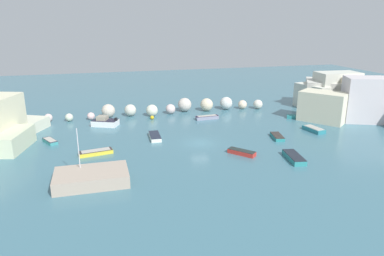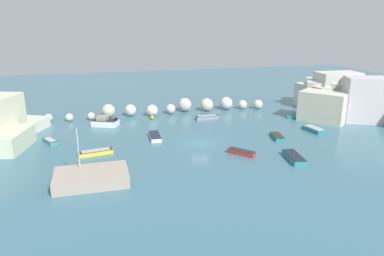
% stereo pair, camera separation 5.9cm
% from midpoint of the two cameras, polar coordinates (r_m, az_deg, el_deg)
% --- Properties ---
extents(cove_water, '(160.00, 160.00, 0.00)m').
position_cam_midpoint_polar(cove_water, '(51.07, 1.27, -2.44)').
color(cove_water, '#3F6D7D').
rests_on(cove_water, ground).
extents(cliff_headland_right, '(24.06, 26.24, 7.72)m').
position_cam_midpoint_polar(cliff_headland_right, '(74.42, 23.80, 4.47)').
color(cliff_headland_right, beige).
rests_on(cliff_headland_right, ground).
extents(rock_breakwater, '(41.11, 4.43, 2.62)m').
position_cam_midpoint_polar(rock_breakwater, '(67.76, -2.70, 3.36)').
color(rock_breakwater, beige).
rests_on(rock_breakwater, ground).
extents(stone_dock, '(7.78, 4.84, 1.38)m').
position_cam_midpoint_polar(stone_dock, '(39.99, -15.89, -7.65)').
color(stone_dock, tan).
rests_on(stone_dock, ground).
extents(channel_buoy, '(0.67, 0.67, 0.67)m').
position_cam_midpoint_polar(channel_buoy, '(63.81, -6.46, 1.70)').
color(channel_buoy, gold).
rests_on(channel_buoy, cove_water).
extents(moored_boat_0, '(2.04, 3.68, 0.53)m').
position_cam_midpoint_polar(moored_boat_0, '(54.58, 13.52, -1.35)').
color(moored_boat_0, teal).
rests_on(moored_boat_0, cove_water).
extents(moored_boat_1, '(3.23, 4.97, 5.90)m').
position_cam_midpoint_polar(moored_boat_1, '(41.45, -17.45, -7.43)').
color(moored_boat_1, gold).
rests_on(moored_boat_1, cove_water).
extents(moored_boat_2, '(4.17, 1.35, 0.67)m').
position_cam_midpoint_polar(moored_boat_2, '(63.47, 2.39, 1.72)').
color(moored_boat_2, gray).
rests_on(moored_boat_2, cove_water).
extents(moored_boat_3, '(1.68, 4.31, 0.59)m').
position_cam_midpoint_polar(moored_boat_3, '(53.34, -6.02, -1.36)').
color(moored_boat_3, white).
rests_on(moored_boat_3, cove_water).
extents(moored_boat_4, '(2.13, 3.95, 0.67)m').
position_cam_midpoint_polar(moored_boat_4, '(59.64, 18.96, -0.21)').
color(moored_boat_4, teal).
rests_on(moored_boat_4, cove_water).
extents(moored_boat_5, '(3.29, 2.67, 0.52)m').
position_cam_midpoint_polar(moored_boat_5, '(66.70, 16.27, 1.72)').
color(moored_boat_5, teal).
rests_on(moored_boat_5, cove_water).
extents(moored_boat_6, '(3.23, 3.55, 0.61)m').
position_cam_midpoint_polar(moored_boat_6, '(47.12, 7.95, -3.89)').
color(moored_boat_6, red).
rests_on(moored_boat_6, cove_water).
extents(moored_boat_7, '(2.41, 3.28, 0.54)m').
position_cam_midpoint_polar(moored_boat_7, '(55.00, -21.90, -1.96)').
color(moored_boat_7, teal).
rests_on(moored_boat_7, cove_water).
extents(moored_boat_8, '(2.29, 4.67, 0.66)m').
position_cam_midpoint_polar(moored_boat_8, '(46.72, 16.06, -4.56)').
color(moored_boat_8, teal).
rests_on(moored_boat_8, cove_water).
extents(moored_boat_9, '(4.73, 3.88, 1.65)m').
position_cam_midpoint_polar(moored_boat_9, '(61.18, -13.85, 0.94)').
color(moored_boat_9, white).
rests_on(moored_boat_9, cove_water).
extents(moored_boat_10, '(4.47, 2.05, 0.59)m').
position_cam_midpoint_polar(moored_boat_10, '(48.37, -15.24, -3.78)').
color(moored_boat_10, yellow).
rests_on(moored_boat_10, cove_water).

